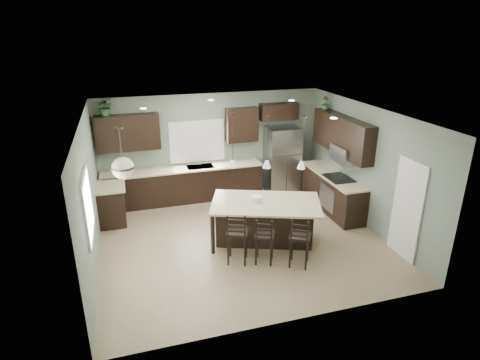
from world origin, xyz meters
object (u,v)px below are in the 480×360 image
object	(u,v)px
bar_stool_center	(264,240)
bar_stool_right	(300,241)
serving_dish	(257,199)
bar_stool_left	(237,237)
plant_back_left	(105,107)
refrigerator	(282,159)
kitchen_island	(265,222)

from	to	relation	value
bar_stool_center	bar_stool_right	distance (m)	0.68
serving_dish	bar_stool_left	xyz separation A→B (m)	(-0.63, -0.69, -0.44)
bar_stool_left	bar_stool_center	distance (m)	0.54
bar_stool_center	plant_back_left	world-z (taller)	plant_back_left
plant_back_left	refrigerator	bearing A→B (deg)	-1.85
serving_dish	bar_stool_left	bearing A→B (deg)	-132.36
bar_stool_left	plant_back_left	distance (m)	4.58
bar_stool_left	bar_stool_center	xyz separation A→B (m)	(0.51, -0.17, -0.05)
bar_stool_right	bar_stool_left	bearing A→B (deg)	-171.82
bar_stool_left	plant_back_left	size ratio (longest dim) A/B	2.41
refrigerator	serving_dish	world-z (taller)	refrigerator
kitchen_island	plant_back_left	bearing A→B (deg)	158.62
refrigerator	bar_stool_right	size ratio (longest dim) A/B	1.76
refrigerator	bar_stool_right	distance (m)	3.89
refrigerator	serving_dish	size ratio (longest dim) A/B	7.71
kitchen_island	serving_dish	xyz separation A→B (m)	(-0.19, 0.07, 0.53)
kitchen_island	bar_stool_left	world-z (taller)	bar_stool_left
serving_dish	kitchen_island	bearing A→B (deg)	-20.35
refrigerator	bar_stool_left	distance (m)	3.96
serving_dish	plant_back_left	size ratio (longest dim) A/B	0.52
plant_back_left	bar_stool_right	bearing A→B (deg)	-48.51
kitchen_island	plant_back_left	world-z (taller)	plant_back_left
kitchen_island	bar_stool_right	world-z (taller)	bar_stool_right
bar_stool_center	plant_back_left	size ratio (longest dim) A/B	2.19
serving_dish	plant_back_left	bearing A→B (deg)	137.21
refrigerator	serving_dish	bearing A→B (deg)	-122.51
refrigerator	kitchen_island	xyz separation A→B (m)	(-1.44, -2.62, -0.46)
serving_dish	bar_stool_right	distance (m)	1.34
refrigerator	kitchen_island	bearing A→B (deg)	-118.75
serving_dish	bar_stool_left	distance (m)	1.03
bar_stool_center	plant_back_left	distance (m)	5.00
refrigerator	bar_stool_center	xyz separation A→B (m)	(-1.74, -3.41, -0.42)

